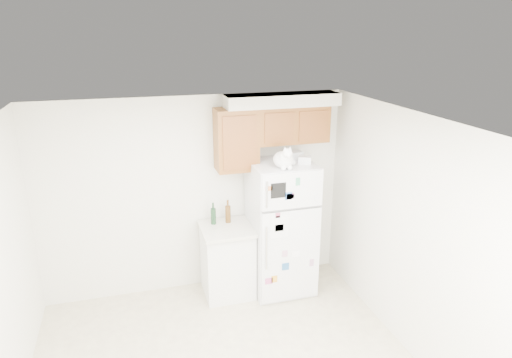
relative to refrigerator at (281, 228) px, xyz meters
name	(u,v)px	position (x,y,z in m)	size (l,w,h in m)	color
room_shell	(238,216)	(-0.89, -1.36, 0.82)	(3.84, 4.04, 2.52)	silver
refrigerator	(281,228)	(0.00, 0.00, 0.00)	(0.76, 0.78, 1.70)	silver
base_counter	(227,260)	(-0.69, 0.07, -0.39)	(0.64, 0.64, 0.92)	white
cat	(284,159)	(-0.05, -0.19, 0.96)	(0.28, 0.41, 0.29)	white
storage_box_back	(295,156)	(0.19, 0.11, 0.90)	(0.18, 0.13, 0.10)	white
storage_box_front	(305,160)	(0.25, -0.09, 0.89)	(0.15, 0.11, 0.09)	white
bottle_green	(213,213)	(-0.83, 0.21, 0.21)	(0.07, 0.07, 0.28)	#19381E
bottle_amber	(228,211)	(-0.64, 0.20, 0.22)	(0.07, 0.07, 0.30)	#593814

